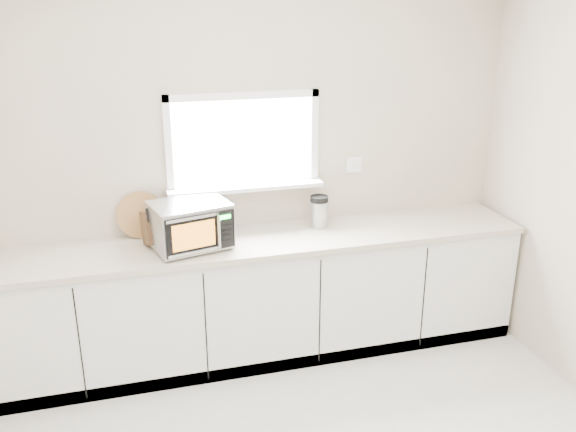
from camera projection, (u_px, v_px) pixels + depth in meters
name	position (u px, v px, depth m)	size (l,w,h in m)	color
back_wall	(243.00, 167.00, 4.39)	(4.00, 0.17, 2.70)	beige
cabinets	(255.00, 300.00, 4.43)	(3.92, 0.60, 0.88)	silver
countertop	(254.00, 242.00, 4.26)	(3.92, 0.64, 0.04)	#BBAE9A
microwave	(190.00, 225.00, 4.05)	(0.56, 0.49, 0.32)	black
knife_block	(151.00, 227.00, 4.10)	(0.14, 0.23, 0.31)	#462F19
cutting_board	(141.00, 215.00, 4.24)	(0.33, 0.33, 0.02)	olive
coffee_grinder	(319.00, 211.00, 4.46)	(0.17, 0.17, 0.24)	#ACAEB3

